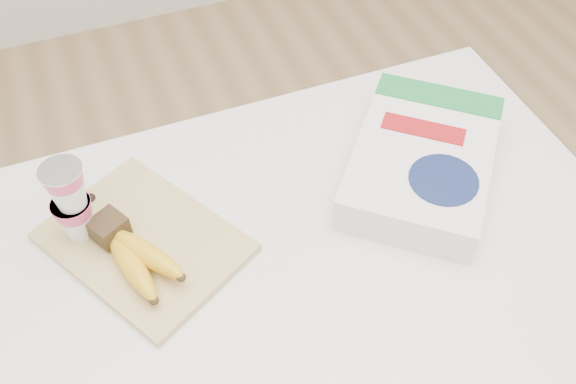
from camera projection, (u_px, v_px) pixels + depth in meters
The scene contains 4 objects.
cutting_board at pixel (144, 242), 0.96m from camera, with size 0.21×0.29×0.01m, color #E2BE7C.
bananas at pixel (133, 254), 0.91m from camera, with size 0.12×0.18×0.05m.
yogurt_stack at pixel (70, 201), 0.91m from camera, with size 0.06×0.06×0.14m.
cereal_box at pixel (422, 161), 1.03m from camera, with size 0.36×0.37×0.07m.
Camera 1 is at (-0.17, -0.48, 1.63)m, focal length 40.00 mm.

